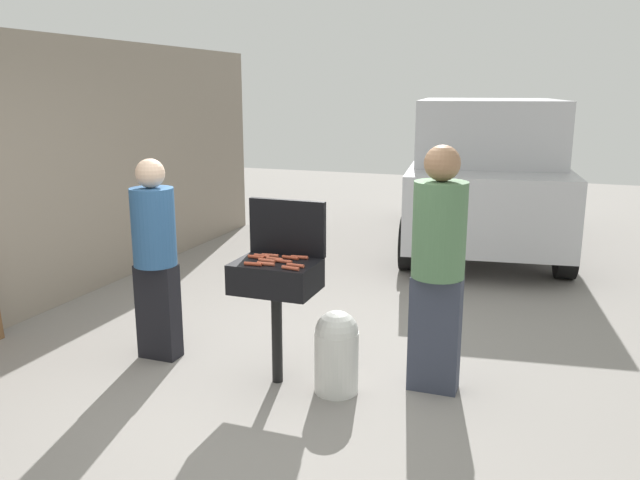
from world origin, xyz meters
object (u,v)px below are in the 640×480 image
(hot_dog_4, at_px, (299,257))
(hot_dog_3, at_px, (290,258))
(hot_dog_1, at_px, (262,256))
(hot_dog_9, at_px, (295,265))
(hot_dog_0, at_px, (253,264))
(parked_minivan, at_px, (485,173))
(hot_dog_6, at_px, (266,264))
(person_right, at_px, (438,261))
(hot_dog_11, at_px, (284,261))
(bbq_grill, at_px, (276,281))
(hot_dog_10, at_px, (270,255))
(hot_dog_5, at_px, (267,261))
(hot_dog_7, at_px, (256,257))
(hot_dog_8, at_px, (275,259))
(propane_tank, at_px, (337,350))
(person_left, at_px, (155,252))
(hot_dog_2, at_px, (290,268))

(hot_dog_4, bearing_deg, hot_dog_3, -149.89)
(hot_dog_1, relative_size, hot_dog_9, 1.00)
(hot_dog_0, height_order, parked_minivan, parked_minivan)
(hot_dog_6, distance_m, person_right, 1.22)
(hot_dog_9, height_order, hot_dog_11, same)
(bbq_grill, relative_size, hot_dog_1, 7.20)
(hot_dog_9, distance_m, hot_dog_10, 0.34)
(hot_dog_5, distance_m, hot_dog_7, 0.13)
(hot_dog_8, xyz_separation_m, hot_dog_11, (0.09, -0.04, 0.00))
(hot_dog_8, xyz_separation_m, propane_tank, (0.49, -0.03, -0.63))
(hot_dog_3, height_order, person_left, person_left)
(person_left, bearing_deg, hot_dog_9, -15.12)
(hot_dog_5, bearing_deg, propane_tank, 3.69)
(hot_dog_7, height_order, person_right, person_right)
(hot_dog_8, bearing_deg, propane_tank, -3.22)
(hot_dog_6, bearing_deg, person_left, 168.74)
(hot_dog_1, distance_m, parked_minivan, 5.04)
(hot_dog_5, height_order, hot_dog_8, same)
(hot_dog_4, height_order, hot_dog_5, same)
(hot_dog_4, bearing_deg, hot_dog_1, -167.47)
(hot_dog_2, distance_m, person_right, 1.04)
(hot_dog_4, distance_m, hot_dog_6, 0.30)
(hot_dog_2, height_order, hot_dog_9, same)
(hot_dog_9, relative_size, person_right, 0.07)
(hot_dog_1, distance_m, person_right, 1.28)
(propane_tank, bearing_deg, hot_dog_2, -151.09)
(person_right, bearing_deg, hot_dog_5, 15.17)
(hot_dog_11, height_order, person_right, person_right)
(hot_dog_8, bearing_deg, hot_dog_11, -23.23)
(hot_dog_5, xyz_separation_m, hot_dog_6, (0.03, -0.08, 0.00))
(bbq_grill, bearing_deg, hot_dog_8, 127.06)
(hot_dog_0, height_order, hot_dog_11, same)
(hot_dog_8, relative_size, person_left, 0.08)
(bbq_grill, distance_m, propane_tank, 0.67)
(hot_dog_0, distance_m, person_left, 1.01)
(hot_dog_4, bearing_deg, parked_minivan, 80.46)
(hot_dog_6, bearing_deg, bbq_grill, 78.62)
(hot_dog_1, relative_size, hot_dog_5, 1.00)
(hot_dog_5, bearing_deg, bbq_grill, 34.65)
(hot_dog_3, xyz_separation_m, hot_dog_9, (0.12, -0.19, 0.00))
(hot_dog_3, relative_size, hot_dog_6, 1.00)
(hot_dog_7, xyz_separation_m, propane_tank, (0.64, -0.03, -0.63))
(hot_dog_1, bearing_deg, hot_dog_10, 34.29)
(hot_dog_7, bearing_deg, hot_dog_4, 19.44)
(hot_dog_8, height_order, hot_dog_10, same)
(hot_dog_1, bearing_deg, hot_dog_8, -20.76)
(hot_dog_3, xyz_separation_m, hot_dog_4, (0.06, 0.03, 0.00))
(propane_tank, height_order, person_right, person_right)
(hot_dog_0, xyz_separation_m, hot_dog_9, (0.30, 0.06, 0.00))
(hot_dog_6, bearing_deg, hot_dog_3, 65.88)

